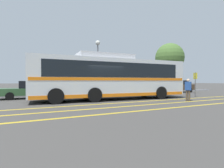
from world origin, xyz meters
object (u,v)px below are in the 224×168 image
Objects in this scene: bus_stop_sign at (195,81)px; street_lamp at (98,53)px; parked_car_3 at (141,88)px; tree_0 at (170,58)px; pedestrian_0 at (188,88)px; parked_car_4 at (177,86)px; parked_car_1 at (31,90)px; parked_car_2 at (95,88)px; transit_bus at (112,77)px.

street_lamp reaches higher than bus_stop_sign.
parked_car_3 is 0.60× the size of tree_0.
street_lamp reaches higher than pedestrian_0.
parked_car_4 is 1.99× the size of bus_stop_sign.
tree_0 is at bearing -78.67° from parked_car_1.
parked_car_4 reaches higher than parked_car_2.
pedestrian_0 is at bearing 168.88° from parked_car_3.
parked_car_1 is at bearing -120.49° from transit_bus.
parked_car_2 is at bearing 178.48° from pedestrian_0.
tree_0 reaches higher than transit_bus.
parked_car_4 is (5.39, -0.40, 0.08)m from parked_car_3.
parked_car_1 is at bearing -166.79° from tree_0.
parked_car_2 is 0.76× the size of street_lamp.
tree_0 reaches higher than parked_car_4.
bus_stop_sign reaches higher than pedestrian_0.
parked_car_4 is 10.00m from pedestrian_0.
tree_0 is (13.05, 1.91, 0.49)m from street_lamp.
transit_bus is 2.78× the size of parked_car_3.
street_lamp is at bearing -171.69° from tree_0.
transit_bus is at bearing -158.33° from pedestrian_0.
bus_stop_sign reaches higher than parked_car_3.
parked_car_4 reaches higher than parked_car_3.
bus_stop_sign reaches higher than parked_car_2.
parked_car_3 is (5.87, 4.30, -1.09)m from transit_bus.
pedestrian_0 is at bearing -73.77° from street_lamp.
tree_0 reaches higher than street_lamp.
street_lamp reaches higher than transit_bus.
parked_car_1 is 0.65× the size of tree_0.
parked_car_1 is 1.08× the size of parked_car_3.
bus_stop_sign is at bearing -52.96° from street_lamp.
parked_car_1 is at bearing -108.03° from bus_stop_sign.
street_lamp is (-2.93, 10.08, 3.79)m from pedestrian_0.
parked_car_3 is 6.38m from street_lamp.
parked_car_2 is at bearing -162.98° from tree_0.
bus_stop_sign is (7.49, -5.67, 0.66)m from parked_car_2.
parked_car_1 reaches higher than parked_car_3.
bus_stop_sign is 0.36× the size of street_lamp.
parked_car_4 is at bearing 106.18° from pedestrian_0.
parked_car_1 is 12.42m from pedestrian_0.
parked_car_1 is 16.89m from parked_car_4.
parked_car_4 is at bearing -91.65° from parked_car_1.
parked_car_4 is at bearing -125.24° from tree_0.
pedestrian_0 is (4.45, -3.41, -0.87)m from transit_bus.
transit_bus is at bearing 125.55° from parked_car_3.
parked_car_4 is (11.08, -0.27, 0.02)m from parked_car_2.
parked_car_3 is at bearing 138.70° from pedestrian_0.
parked_car_2 reaches higher than parked_car_1.
parked_car_2 is 9.41m from bus_stop_sign.
parked_car_2 is at bearing -118.02° from street_lamp.
transit_bus reaches higher than parked_car_3.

